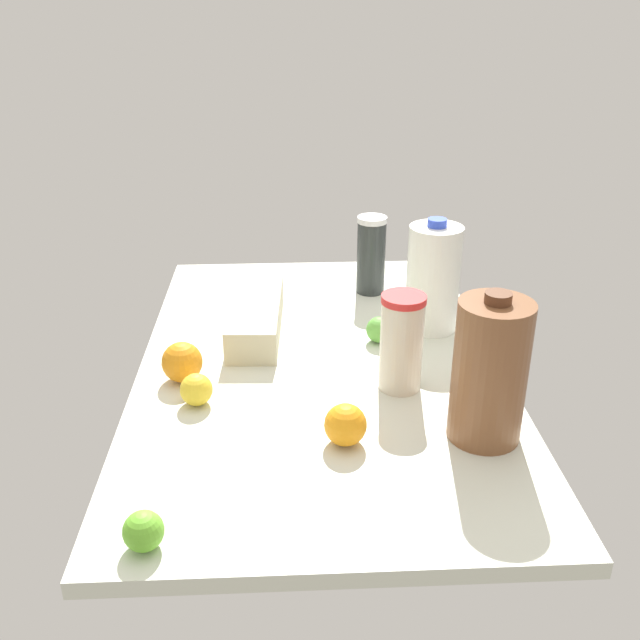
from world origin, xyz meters
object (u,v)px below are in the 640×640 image
object	(u,v)px
orange_near_front	(182,362)
tumbler_cup	(402,342)
chocolate_milk_jug	(490,371)
orange_loose	(345,425)
lime_by_jug	(379,330)
lemon_beside_bowl	(196,390)
egg_carton	(256,317)
milk_jug	(433,278)
lime_far_back	(143,531)
shaker_bottle	(371,255)

from	to	relation	value
orange_near_front	tumbler_cup	bearing A→B (deg)	83.63
chocolate_milk_jug	orange_near_front	world-z (taller)	chocolate_milk_jug
tumbler_cup	orange_near_front	distance (cm)	44.07
orange_loose	lime_by_jug	world-z (taller)	orange_loose
chocolate_milk_jug	lemon_beside_bowl	size ratio (longest dim) A/B	4.43
egg_carton	orange_near_front	bearing A→B (deg)	-30.64
chocolate_milk_jug	milk_jug	bearing A→B (deg)	-178.59
milk_jug	lemon_beside_bowl	xyz separation A→B (cm)	(31.03, -50.88, -9.31)
tumbler_cup	chocolate_milk_jug	world-z (taller)	chocolate_milk_jug
orange_loose	orange_near_front	xyz separation A→B (cm)	(-23.50, -31.04, 0.36)
orange_near_front	lime_far_back	bearing A→B (deg)	0.48
egg_carton	lime_by_jug	xyz separation A→B (cm)	(6.46, 27.66, -0.77)
tumbler_cup	lemon_beside_bowl	xyz separation A→B (cm)	(4.41, -39.65, -6.84)
milk_jug	lime_by_jug	world-z (taller)	milk_jug
orange_loose	lime_far_back	size ratio (longest dim) A/B	1.26
tumbler_cup	lime_far_back	distance (cm)	61.07
shaker_bottle	tumbler_cup	bearing A→B (deg)	0.38
tumbler_cup	milk_jug	bearing A→B (deg)	157.13
tumbler_cup	egg_carton	xyz separation A→B (cm)	(-26.45, -29.25, -6.25)
tumbler_cup	orange_near_front	world-z (taller)	tumbler_cup
orange_near_front	lime_far_back	xyz separation A→B (cm)	(47.64, 0.40, -1.14)
chocolate_milk_jug	lime_far_back	distance (cm)	61.65
tumbler_cup	milk_jug	xyz separation A→B (cm)	(-26.62, 11.23, 2.46)
chocolate_milk_jug	lemon_beside_bowl	distance (cm)	54.50
egg_carton	lime_by_jug	distance (cm)	28.41
shaker_bottle	chocolate_milk_jug	distance (cm)	67.60
shaker_bottle	lime_far_back	size ratio (longest dim) A/B	3.40
tumbler_cup	lime_far_back	size ratio (longest dim) A/B	3.34
lime_by_jug	orange_near_front	distance (cm)	44.48
chocolate_milk_jug	orange_loose	size ratio (longest dim) A/B	3.68
chocolate_milk_jug	lime_far_back	size ratio (longest dim) A/B	4.65
shaker_bottle	lime_by_jug	xyz separation A→B (cm)	(28.84, -1.28, -7.21)
shaker_bottle	lime_by_jug	size ratio (longest dim) A/B	3.43
milk_jug	orange_loose	xyz separation A→B (cm)	(45.27, -23.59, -8.67)
orange_near_front	lime_far_back	size ratio (longest dim) A/B	1.38
milk_jug	egg_carton	xyz separation A→B (cm)	(0.17, -40.48, -8.71)
chocolate_milk_jug	orange_loose	distance (cm)	26.40
milk_jug	egg_carton	bearing A→B (deg)	-89.75
shaker_bottle	orange_near_front	xyz separation A→B (cm)	(43.97, -43.09, -6.04)
tumbler_cup	egg_carton	bearing A→B (deg)	-132.11
milk_jug	chocolate_milk_jug	size ratio (longest dim) A/B	0.96
milk_jug	orange_near_front	size ratio (longest dim) A/B	3.21
tumbler_cup	lime_far_back	world-z (taller)	tumbler_cup
shaker_bottle	lime_by_jug	bearing A→B (deg)	-2.53
orange_loose	tumbler_cup	bearing A→B (deg)	146.45
lemon_beside_bowl	shaker_bottle	bearing A→B (deg)	143.54
shaker_bottle	lime_by_jug	world-z (taller)	shaker_bottle
egg_carton	orange_loose	bearing A→B (deg)	23.13
lime_far_back	tumbler_cup	bearing A→B (deg)	134.86
orange_loose	lime_far_back	distance (cm)	39.02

